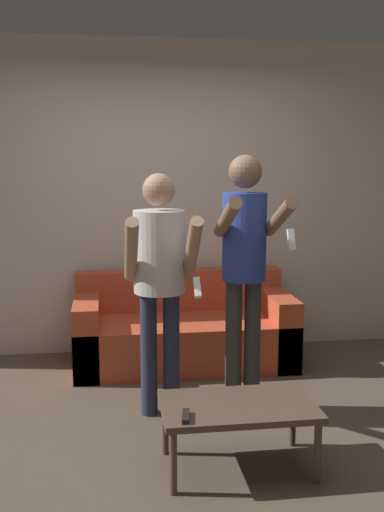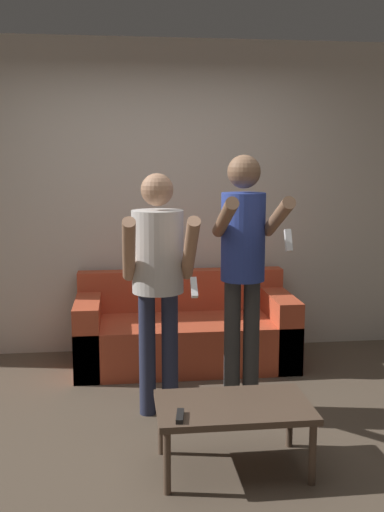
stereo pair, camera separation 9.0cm
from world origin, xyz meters
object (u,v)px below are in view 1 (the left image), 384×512
couch (183,332)px  person_standing_left (160,268)px  person_standing_right (245,256)px  coffee_table (238,410)px  remote_on_table (186,416)px

couch → person_standing_left: bearing=-105.5°
person_standing_left → person_standing_right: (0.56, -0.00, 0.07)m
person_standing_left → person_standing_right: 0.56m
coffee_table → remote_on_table: remote_on_table is taller
couch → person_standing_right: size_ratio=1.04×
couch → remote_on_table: couch is taller
person_standing_right → remote_on_table: (-0.51, -0.91, -0.68)m
person_standing_right → remote_on_table: bearing=-119.2°
coffee_table → person_standing_left: bearing=115.0°
remote_on_table → person_standing_left: bearing=93.1°
couch → person_standing_right: 1.32m
couch → person_standing_right: bearing=-74.5°
coffee_table → couch: bearing=92.5°
couch → coffee_table: couch is taller
person_standing_left → couch: bearing=74.5°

